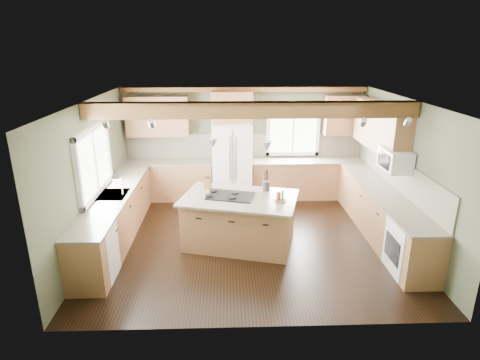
{
  "coord_description": "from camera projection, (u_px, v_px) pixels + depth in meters",
  "views": [
    {
      "loc": [
        -0.42,
        -6.83,
        3.51
      ],
      "look_at": [
        -0.18,
        0.3,
        1.08
      ],
      "focal_mm": 30.0,
      "sensor_mm": 36.0,
      "label": 1
    }
  ],
  "objects": [
    {
      "name": "bottle_tray",
      "position": [
        280.0,
        196.0,
        6.92
      ],
      "size": [
        0.25,
        0.25,
        0.2
      ],
      "primitive_type": null,
      "rotation": [
        0.0,
        0.0,
        -0.14
      ],
      "color": "brown",
      "rests_on": "island_top"
    },
    {
      "name": "ceiling_beam",
      "position": [
        252.0,
        110.0,
        6.65
      ],
      "size": [
        5.55,
        0.26,
        0.26
      ],
      "primitive_type": "cube",
      "color": "#4E3316",
      "rests_on": "ceiling"
    },
    {
      "name": "dishwasher",
      "position": [
        94.0,
        254.0,
        6.2
      ],
      "size": [
        0.6,
        0.6,
        0.84
      ],
      "primitive_type": "cube",
      "color": "white",
      "rests_on": "floor"
    },
    {
      "name": "upper_cab_over_fridge",
      "position": [
        232.0,
        107.0,
        9.1
      ],
      "size": [
        0.96,
        0.35,
        0.7
      ],
      "primitive_type": "cube",
      "color": "brown",
      "rests_on": "wall_back"
    },
    {
      "name": "wall_back",
      "position": [
        244.0,
        142.0,
        9.55
      ],
      "size": [
        5.6,
        0.0,
        5.6
      ],
      "primitive_type": "plane",
      "rotation": [
        1.57,
        0.0,
        0.0
      ],
      "color": "#4D553C",
      "rests_on": "ground"
    },
    {
      "name": "floor",
      "position": [
        250.0,
        239.0,
        7.61
      ],
      "size": [
        5.6,
        5.6,
        0.0
      ],
      "primitive_type": "plane",
      "color": "black",
      "rests_on": "ground"
    },
    {
      "name": "counter_right",
      "position": [
        384.0,
        192.0,
        7.44
      ],
      "size": [
        0.64,
        3.74,
        0.04
      ],
      "primitive_type": "cube",
      "color": "#4C4638",
      "rests_on": "base_cab_right"
    },
    {
      "name": "backsplash_right",
      "position": [
        402.0,
        176.0,
        7.35
      ],
      "size": [
        0.03,
        3.7,
        0.58
      ],
      "primitive_type": "cube",
      "color": "brown",
      "rests_on": "wall_right"
    },
    {
      "name": "pendant_left",
      "position": [
        213.0,
        143.0,
        6.94
      ],
      "size": [
        0.18,
        0.18,
        0.16
      ],
      "primitive_type": "cone",
      "rotation": [
        3.14,
        0.0,
        0.0
      ],
      "color": "#B2B2B7",
      "rests_on": "ceiling"
    },
    {
      "name": "base_cab_left",
      "position": [
        116.0,
        218.0,
        7.43
      ],
      "size": [
        0.6,
        3.7,
        0.88
      ],
      "primitive_type": "cube",
      "color": "brown",
      "rests_on": "floor"
    },
    {
      "name": "island",
      "position": [
        239.0,
        222.0,
        7.3
      ],
      "size": [
        2.12,
        1.6,
        0.88
      ],
      "primitive_type": "cube",
      "rotation": [
        0.0,
        0.0,
        -0.26
      ],
      "color": "brown",
      "rests_on": "floor"
    },
    {
      "name": "upper_cab_back_left",
      "position": [
        158.0,
        116.0,
        9.12
      ],
      "size": [
        1.4,
        0.35,
        0.9
      ],
      "primitive_type": "cube",
      "color": "brown",
      "rests_on": "wall_back"
    },
    {
      "name": "refrigerator",
      "position": [
        232.0,
        162.0,
        9.31
      ],
      "size": [
        0.9,
        0.74,
        1.8
      ],
      "primitive_type": "cube",
      "color": "white",
      "rests_on": "floor"
    },
    {
      "name": "knife_block",
      "position": [
        208.0,
        184.0,
        7.51
      ],
      "size": [
        0.15,
        0.13,
        0.2
      ],
      "primitive_type": "cube",
      "rotation": [
        0.0,
        0.0,
        -0.32
      ],
      "color": "brown",
      "rests_on": "island_top"
    },
    {
      "name": "window_left",
      "position": [
        93.0,
        161.0,
        7.07
      ],
      "size": [
        0.04,
        1.6,
        1.05
      ],
      "primitive_type": "cube",
      "color": "white",
      "rests_on": "wall_left"
    },
    {
      "name": "ceiling",
      "position": [
        251.0,
        101.0,
        6.77
      ],
      "size": [
        5.6,
        5.6,
        0.0
      ],
      "primitive_type": "plane",
      "rotation": [
        3.14,
        0.0,
        0.0
      ],
      "color": "silver",
      "rests_on": "wall_back"
    },
    {
      "name": "upper_cab_back_corner",
      "position": [
        344.0,
        115.0,
        9.25
      ],
      "size": [
        0.9,
        0.35,
        0.9
      ],
      "primitive_type": "cube",
      "color": "brown",
      "rests_on": "wall_back"
    },
    {
      "name": "counter_left",
      "position": [
        113.0,
        195.0,
        7.28
      ],
      "size": [
        0.64,
        3.74,
        0.04
      ],
      "primitive_type": "cube",
      "color": "#4C4638",
      "rests_on": "base_cab_left"
    },
    {
      "name": "wall_left",
      "position": [
        93.0,
        175.0,
        7.1
      ],
      "size": [
        0.0,
        5.0,
        5.0
      ],
      "primitive_type": "plane",
      "rotation": [
        1.57,
        0.0,
        1.57
      ],
      "color": "#4D553C",
      "rests_on": "ground"
    },
    {
      "name": "base_cab_back_left",
      "position": [
        169.0,
        181.0,
        9.49
      ],
      "size": [
        2.02,
        0.6,
        0.88
      ],
      "primitive_type": "cube",
      "color": "brown",
      "rests_on": "floor"
    },
    {
      "name": "wall_right",
      "position": [
        404.0,
        172.0,
        7.28
      ],
      "size": [
        0.0,
        5.0,
        5.0
      ],
      "primitive_type": "plane",
      "rotation": [
        1.57,
        0.0,
        -1.57
      ],
      "color": "#4D553C",
      "rests_on": "ground"
    },
    {
      "name": "cooktop",
      "position": [
        231.0,
        196.0,
        7.18
      ],
      "size": [
        0.93,
        0.74,
        0.02
      ],
      "primitive_type": "cube",
      "rotation": [
        0.0,
        0.0,
        -0.26
      ],
      "color": "black",
      "rests_on": "island_top"
    },
    {
      "name": "base_cab_back_right",
      "position": [
        307.0,
        179.0,
        9.59
      ],
      "size": [
        2.62,
        0.6,
        0.88
      ],
      "primitive_type": "cube",
      "color": "brown",
      "rests_on": "floor"
    },
    {
      "name": "faucet",
      "position": [
        122.0,
        187.0,
        7.24
      ],
      "size": [
        0.02,
        0.02,
        0.28
      ],
      "primitive_type": "cylinder",
      "color": "#B2B2B7",
      "rests_on": "sink"
    },
    {
      "name": "backsplash_back",
      "position": [
        244.0,
        146.0,
        9.57
      ],
      "size": [
        5.58,
        0.03,
        0.58
      ],
      "primitive_type": "cube",
      "color": "brown",
      "rests_on": "wall_back"
    },
    {
      "name": "window_back",
      "position": [
        293.0,
        131.0,
        9.49
      ],
      "size": [
        1.1,
        0.04,
        1.0
      ],
      "primitive_type": "cube",
      "color": "white",
      "rests_on": "wall_back"
    },
    {
      "name": "pendant_right",
      "position": [
        267.0,
        146.0,
        6.74
      ],
      "size": [
        0.18,
        0.18,
        0.16
      ],
      "primitive_type": "cone",
      "rotation": [
        3.14,
        0.0,
        0.0
      ],
      "color": "#B2B2B7",
      "rests_on": "ceiling"
    },
    {
      "name": "island_top",
      "position": [
        239.0,
        198.0,
        7.15
      ],
      "size": [
        2.27,
        1.75,
        0.04
      ],
      "primitive_type": "cube",
      "rotation": [
        0.0,
        0.0,
        -0.26
      ],
      "color": "#4C4638",
      "rests_on": "island"
    },
    {
      "name": "microwave",
      "position": [
        395.0,
        160.0,
        7.14
      ],
      "size": [
        0.4,
        0.7,
        0.38
      ],
      "primitive_type": "cube",
      "color": "white",
      "rests_on": "wall_right"
    },
    {
      "name": "sink",
      "position": [
        113.0,
        195.0,
        7.28
      ],
      "size": [
        0.5,
        0.65,
        0.03
      ],
      "primitive_type": "cube",
      "color": "#262628",
      "rests_on": "counter_left"
    },
    {
      "name": "base_cab_right",
      "position": [
        382.0,
        215.0,
        7.59
      ],
      "size": [
        0.6,
        3.7,
        0.88
      ],
      "primitive_type": "cube",
      "color": "brown",
      "rests_on": "floor"
    },
    {
      "name": "soffit_trim",
      "position": [
        245.0,
        89.0,
        9.06
      ],
      "size": [
        5.55,
        0.2,
        0.1
      ],
      "primitive_type": "cube",
      "color": "#4E3316",
      "rests_on": "ceiling"
    },
    {
      "name": "counter_back_left",
      "position": [
        168.0,
        162.0,
        9.34
      ],
      "size": [
        2.06,
        0.64,
        0.04
      ],
      "primitive_type": "cube",
      "color": "#4C4638",
      "rests_on": "base_cab_back_left"
    },
    {
      "name": "upper_cab_right",
      "position": [
        381.0,
        127.0,
        7.91
      ],
      "size": [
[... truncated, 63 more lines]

